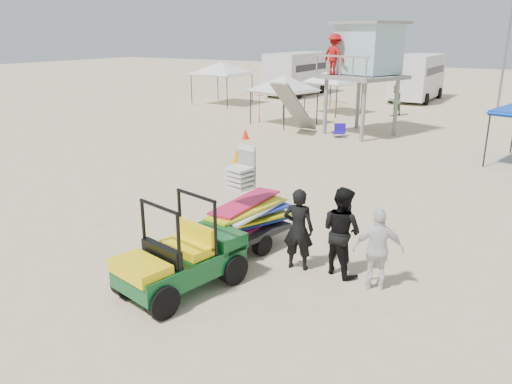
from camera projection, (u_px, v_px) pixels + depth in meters
The scene contains 19 objects.
ground at pixel (153, 293), 9.58m from camera, with size 140.00×140.00×0.00m, color beige.
utility_cart at pixel (178, 250), 9.44m from camera, with size 1.66×2.59×1.82m.
surf_trailer at pixel (245, 213), 11.34m from camera, with size 1.61×2.44×2.12m.
man_left at pixel (298, 229), 10.34m from camera, with size 0.64×0.42×1.76m, color black.
man_mid at pixel (342, 231), 10.11m from camera, with size 0.90×0.70×1.86m, color black.
man_right at pixel (378, 250), 9.53m from camera, with size 0.96×0.40×1.64m, color white.
lifeguard_tower at pixel (363, 53), 23.43m from camera, with size 4.15×4.15×5.14m.
canopy_white_a at pixel (284, 78), 26.52m from camera, with size 3.36×3.36×3.01m.
canopy_white_b at pixel (222, 64), 33.99m from camera, with size 3.25×3.25×3.28m.
canopy_white_c at pixel (334, 71), 30.12m from camera, with size 3.25×3.25×3.09m.
umbrella_a at pixel (259, 105), 27.46m from camera, with size 2.04×2.08×1.87m, color red.
umbrella_b at pixel (334, 117), 24.16m from camera, with size 1.87×1.91×1.72m, color gold.
cone_near at pixel (237, 156), 19.19m from camera, with size 0.34×0.34×0.50m, color orange.
cone_far at pixel (245, 134), 23.33m from camera, with size 0.34×0.34×0.50m, color #FF2A08.
beach_chair_a at pixel (339, 130), 23.80m from camera, with size 0.73×0.83×0.64m.
rv_far_left at pixel (297, 72), 39.39m from camera, with size 2.64×6.80×3.25m.
rv_mid_left at pixel (417, 75), 36.18m from camera, with size 2.65×6.50×3.25m.
light_pole_left at pixel (507, 46), 28.89m from camera, with size 0.14×0.14×8.00m, color slate.
distant_beachgoers at pixel (445, 102), 29.21m from camera, with size 10.58×4.56×1.82m.
Camera 1 is at (6.10, -6.28, 4.78)m, focal length 35.00 mm.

